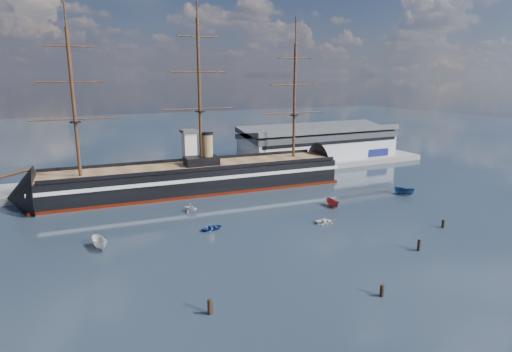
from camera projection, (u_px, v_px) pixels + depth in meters
name	position (u px, v px, depth m)	size (l,w,h in m)	color
ground	(217.00, 209.00, 111.96)	(600.00, 600.00, 0.00)	#1C252D
quay	(208.00, 177.00, 147.78)	(180.00, 18.00, 2.00)	slate
warehouse	(318.00, 143.00, 169.58)	(63.00, 21.00, 11.60)	#B7BABC
quay_tower	(190.00, 152.00, 139.98)	(5.00, 5.00, 15.00)	silver
warship	(190.00, 178.00, 128.19)	(113.29, 21.01, 53.94)	black
motorboat_a	(100.00, 249.00, 86.17)	(7.30, 2.68, 2.92)	silver
motorboat_b	(213.00, 230.00, 96.81)	(3.08, 1.23, 1.44)	navy
motorboat_c	(333.00, 207.00, 113.75)	(6.22, 2.28, 2.49)	maroon
motorboat_d	(191.00, 212.00, 109.64)	(6.56, 2.84, 2.41)	silver
motorboat_e	(326.00, 223.00, 101.16)	(3.04, 1.22, 1.42)	white
motorboat_f	(404.00, 195.00, 125.15)	(6.82, 2.50, 2.73)	navy
piling_near_left	(210.00, 314.00, 62.51)	(0.64, 0.64, 3.13)	black
piling_near_mid	(381.00, 296.00, 67.59)	(0.64, 0.64, 2.70)	black
piling_near_right	(418.00, 251.00, 85.23)	(0.64, 0.64, 3.11)	black
piling_far_right	(443.00, 228.00, 98.13)	(0.64, 0.64, 2.60)	black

